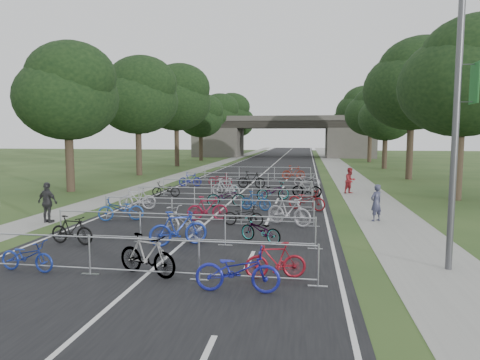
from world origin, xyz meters
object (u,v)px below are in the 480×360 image
Objects in this scene: bike_2 at (238,271)px; pedestrian_b at (350,181)px; bike_0 at (27,256)px; overpass_bridge at (283,137)px; pedestrian_c at (48,203)px; bike_1 at (147,255)px; lamppost at (457,118)px; pedestrian_a at (376,203)px.

pedestrian_b is (4.42, 18.54, 0.30)m from bike_2.
pedestrian_b reaches higher than bike_0.
pedestrian_c is (-6.80, -58.80, -2.65)m from overpass_bridge.
bike_1 is 19.06m from pedestrian_b.
bike_2 is (6.05, -0.65, 0.11)m from bike_0.
lamppost reaches higher than bike_1.
bike_2 is at bearing 158.21° from pedestrian_c.
pedestrian_b is at bearing -25.52° from bike_0.
overpass_bridge is 56.76m from pedestrian_a.
pedestrian_a is at bearing -155.41° from pedestrian_c.
bike_0 is at bearing 112.66° from bike_1.
bike_2 is at bearing -140.42° from pedestrian_b.
pedestrian_a is 0.92× the size of pedestrian_c.
bike_2 is at bearing -154.64° from lamppost.
bike_2 is at bearing -88.04° from bike_1.
pedestrian_b is (7.09, -47.14, -2.69)m from overpass_bridge.
pedestrian_a is (7.28, 8.64, 0.25)m from bike_1.
bike_2 is 10.56m from pedestrian_a.
pedestrian_b is at bearing -125.85° from pedestrian_a.
lamppost is at bearing 60.97° from pedestrian_a.
pedestrian_a is at bearing -28.09° from bike_2.
bike_2 is at bearing -91.30° from bike_0.
bike_2 is at bearing 26.35° from pedestrian_a.
lamppost is 5.01× the size of pedestrian_a.
pedestrian_b reaches higher than bike_2.
bike_2 is (2.61, -0.83, -0.03)m from bike_1.
lamppost is 9.26m from bike_1.
pedestrian_a is (7.33, -56.22, -2.71)m from overpass_bridge.
bike_1 is at bearing 12.48° from pedestrian_a.
overpass_bridge is 47.75m from pedestrian_b.
overpass_bridge is 65.20m from bike_0.
overpass_bridge is at bearing -119.97° from pedestrian_a.
overpass_bridge is 17.50× the size of pedestrian_c.
bike_2 is 1.26× the size of pedestrian_a.
lamppost is 4.32× the size of bike_1.
bike_0 is (-3.39, -65.04, -3.10)m from overpass_bridge.
bike_2 is 1.17× the size of pedestrian_c.
overpass_bridge is 14.96× the size of bike_2.
overpass_bridge is at bearing 61.54° from pedestrian_b.
bike_2 is (-5.67, -2.69, -3.74)m from lamppost.
bike_2 is 1.23× the size of pedestrian_b.
bike_0 is 7.12m from pedestrian_c.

